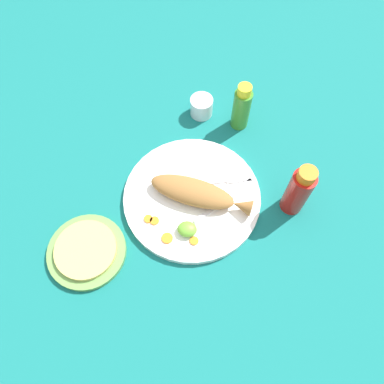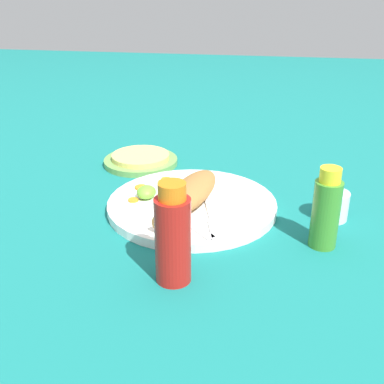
{
  "view_description": "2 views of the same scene",
  "coord_description": "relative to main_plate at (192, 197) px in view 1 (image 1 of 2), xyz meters",
  "views": [
    {
      "loc": [
        -0.05,
        0.41,
        0.85
      ],
      "look_at": [
        0.0,
        0.0,
        0.04
      ],
      "focal_mm": 35.0,
      "sensor_mm": 36.0,
      "label": 1
    },
    {
      "loc": [
        -0.86,
        -0.14,
        0.44
      ],
      "look_at": [
        0.0,
        0.0,
        0.04
      ],
      "focal_mm": 45.0,
      "sensor_mm": 36.0,
      "label": 2
    }
  ],
  "objects": [
    {
      "name": "tortilla_plate",
      "position": [
        0.23,
        0.17,
        -0.0
      ],
      "size": [
        0.18,
        0.18,
        0.01
      ],
      "primitive_type": "cylinder",
      "color": "#6B9E4C",
      "rests_on": "ground_plane"
    },
    {
      "name": "hot_sauce_bottle_red",
      "position": [
        -0.25,
        -0.01,
        0.07
      ],
      "size": [
        0.06,
        0.06,
        0.16
      ],
      "color": "#B21914",
      "rests_on": "ground_plane"
    },
    {
      "name": "carrot_slice_extra",
      "position": [
        -0.02,
        0.12,
        0.01
      ],
      "size": [
        0.02,
        0.02,
        0.0
      ],
      "primitive_type": "cylinder",
      "color": "orange",
      "rests_on": "main_plate"
    },
    {
      "name": "fork_near",
      "position": [
        -0.07,
        -0.05,
        0.01
      ],
      "size": [
        0.18,
        0.06,
        0.0
      ],
      "rotation": [
        0.0,
        0.0,
        3.39
      ],
      "color": "silver",
      "rests_on": "main_plate"
    },
    {
      "name": "carrot_slice_mid",
      "position": [
        0.1,
        0.08,
        0.01
      ],
      "size": [
        0.02,
        0.02,
        0.0
      ],
      "primitive_type": "cylinder",
      "color": "orange",
      "rests_on": "main_plate"
    },
    {
      "name": "salt_cup",
      "position": [
        0.01,
        -0.27,
        0.02
      ],
      "size": [
        0.06,
        0.06,
        0.06
      ],
      "color": "silver",
      "rests_on": "ground_plane"
    },
    {
      "name": "carrot_slice_near",
      "position": [
        0.08,
        0.08,
        0.01
      ],
      "size": [
        0.02,
        0.02,
        0.0
      ],
      "primitive_type": "cylinder",
      "color": "orange",
      "rests_on": "main_plate"
    },
    {
      "name": "carrot_slice_far",
      "position": [
        0.04,
        0.12,
        0.01
      ],
      "size": [
        0.03,
        0.03,
        0.0
      ],
      "primitive_type": "cylinder",
      "color": "orange",
      "rests_on": "main_plate"
    },
    {
      "name": "tortilla_stack",
      "position": [
        0.23,
        0.17,
        0.01
      ],
      "size": [
        0.14,
        0.14,
        0.01
      ],
      "primitive_type": "cylinder",
      "color": "#E0C666",
      "rests_on": "tortilla_plate"
    },
    {
      "name": "main_plate",
      "position": [
        0.0,
        0.0,
        0.0
      ],
      "size": [
        0.34,
        0.34,
        0.02
      ],
      "primitive_type": "cylinder",
      "color": "white",
      "rests_on": "ground_plane"
    },
    {
      "name": "hot_sauce_bottle_green",
      "position": [
        -0.1,
        -0.25,
        0.06
      ],
      "size": [
        0.05,
        0.05,
        0.15
      ],
      "color": "#3D8428",
      "rests_on": "ground_plane"
    },
    {
      "name": "fried_fish",
      "position": [
        -0.01,
        0.0,
        0.03
      ],
      "size": [
        0.26,
        0.11,
        0.04
      ],
      "rotation": [
        0.0,
        0.0,
        -0.19
      ],
      "color": "#996633",
      "rests_on": "main_plate"
    },
    {
      "name": "ground_plane",
      "position": [
        0.0,
        0.0,
        -0.01
      ],
      "size": [
        4.0,
        4.0,
        0.0
      ],
      "primitive_type": "plane",
      "color": "#146B66"
    },
    {
      "name": "lime_wedge_main",
      "position": [
        0.0,
        0.09,
        0.02
      ],
      "size": [
        0.05,
        0.04,
        0.03
      ],
      "primitive_type": "ellipsoid",
      "color": "#6BB233",
      "rests_on": "main_plate"
    },
    {
      "name": "fork_far",
      "position": [
        -0.09,
        -0.0,
        0.01
      ],
      "size": [
        0.14,
        0.14,
        0.0
      ],
      "rotation": [
        0.0,
        0.0,
        3.91
      ],
      "color": "silver",
      "rests_on": "main_plate"
    }
  ]
}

